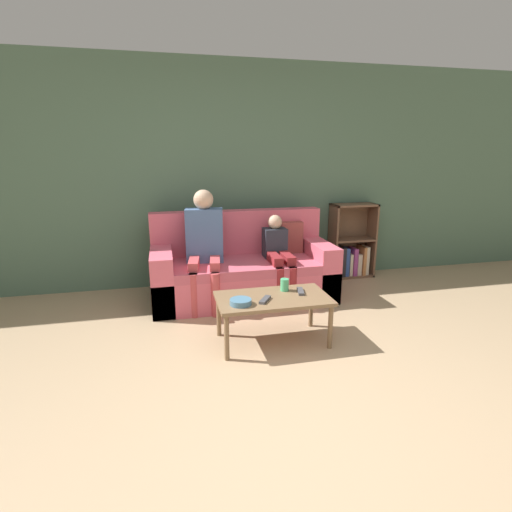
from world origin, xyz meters
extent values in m
plane|color=tan|center=(0.00, 0.00, 0.00)|extent=(22.00, 22.00, 0.00)
cube|color=#4C6B56|center=(0.00, 2.72, 1.30)|extent=(12.00, 0.06, 2.60)
cube|color=#DB5B70|center=(0.07, 2.06, 0.17)|extent=(1.95, 0.86, 0.34)
cube|color=#C95467|center=(0.07, 1.97, 0.39)|extent=(1.51, 0.68, 0.10)
cube|color=#DB5B70|center=(0.07, 2.40, 0.69)|extent=(1.95, 0.18, 0.49)
cube|color=#DB5B70|center=(-0.80, 2.06, 0.30)|extent=(0.22, 0.86, 0.60)
cube|color=#DB5B70|center=(0.93, 2.06, 0.30)|extent=(0.22, 0.86, 0.60)
cube|color=#93423D|center=(0.62, 2.25, 0.62)|extent=(0.36, 0.12, 0.36)
cube|color=brown|center=(1.33, 2.54, 0.47)|extent=(0.02, 0.28, 0.94)
cube|color=brown|center=(1.86, 2.54, 0.47)|extent=(0.02, 0.28, 0.94)
cube|color=brown|center=(1.60, 2.67, 0.47)|extent=(0.56, 0.02, 0.94)
cube|color=brown|center=(1.60, 2.54, 0.01)|extent=(0.56, 0.28, 0.02)
cube|color=brown|center=(1.60, 2.54, 0.49)|extent=(0.51, 0.28, 0.02)
cube|color=brown|center=(1.60, 2.54, 0.93)|extent=(0.56, 0.28, 0.02)
cube|color=red|center=(1.37, 2.53, 0.18)|extent=(0.07, 0.21, 0.31)
cube|color=#232328|center=(1.44, 2.54, 0.21)|extent=(0.06, 0.23, 0.38)
cube|color=#33519E|center=(1.51, 2.53, 0.21)|extent=(0.05, 0.17, 0.36)
cube|color=beige|center=(1.56, 2.53, 0.17)|extent=(0.04, 0.17, 0.29)
cube|color=#993D84|center=(1.62, 2.53, 0.20)|extent=(0.05, 0.19, 0.36)
cube|color=beige|center=(1.68, 2.53, 0.16)|extent=(0.06, 0.17, 0.28)
cube|color=#B77542|center=(1.74, 2.54, 0.21)|extent=(0.04, 0.23, 0.37)
cube|color=beige|center=(1.79, 2.53, 0.21)|extent=(0.04, 0.18, 0.37)
cylinder|color=brown|center=(-0.32, 0.75, 0.19)|extent=(0.04, 0.04, 0.38)
cylinder|color=brown|center=(0.54, 0.75, 0.19)|extent=(0.04, 0.04, 0.38)
cylinder|color=brown|center=(-0.32, 1.19, 0.19)|extent=(0.04, 0.04, 0.38)
cylinder|color=brown|center=(0.54, 1.19, 0.19)|extent=(0.04, 0.04, 0.38)
cube|color=brown|center=(0.11, 0.97, 0.39)|extent=(0.94, 0.52, 0.03)
cylinder|color=#C6474C|center=(-0.50, 1.66, 0.22)|extent=(0.10, 0.10, 0.44)
cylinder|color=#C6474C|center=(-0.29, 1.63, 0.22)|extent=(0.10, 0.10, 0.44)
cube|color=#C6474C|center=(-0.47, 1.88, 0.49)|extent=(0.15, 0.39, 0.09)
cube|color=#C6474C|center=(-0.26, 1.85, 0.49)|extent=(0.15, 0.39, 0.09)
cube|color=#476693|center=(-0.34, 2.10, 0.73)|extent=(0.41, 0.25, 0.56)
sphere|color=#D1A889|center=(-0.34, 2.10, 1.10)|extent=(0.21, 0.21, 0.21)
cylinder|color=maroon|center=(0.37, 1.65, 0.22)|extent=(0.09, 0.09, 0.44)
cylinder|color=maroon|center=(0.50, 1.65, 0.22)|extent=(0.09, 0.09, 0.44)
cube|color=maroon|center=(0.37, 1.88, 0.49)|extent=(0.10, 0.38, 0.09)
cube|color=maroon|center=(0.50, 1.88, 0.49)|extent=(0.10, 0.38, 0.09)
cube|color=#282D38|center=(0.44, 2.11, 0.60)|extent=(0.25, 0.20, 0.32)
sphere|color=#D1A889|center=(0.44, 2.11, 0.84)|extent=(0.16, 0.16, 0.16)
cylinder|color=#4CB77A|center=(0.25, 1.10, 0.46)|extent=(0.07, 0.07, 0.11)
cube|color=#47474C|center=(0.02, 0.90, 0.42)|extent=(0.13, 0.17, 0.02)
cube|color=#47474C|center=(0.37, 1.02, 0.42)|extent=(0.08, 0.18, 0.02)
cylinder|color=teal|center=(-0.19, 0.87, 0.43)|extent=(0.17, 0.17, 0.05)
camera|label=1|loc=(-0.75, -2.05, 1.59)|focal=28.00mm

